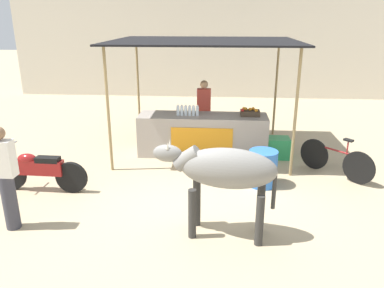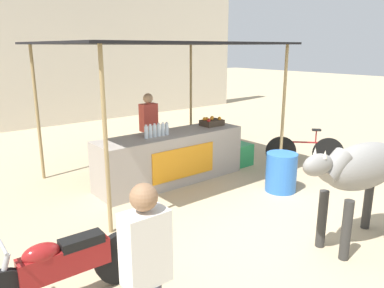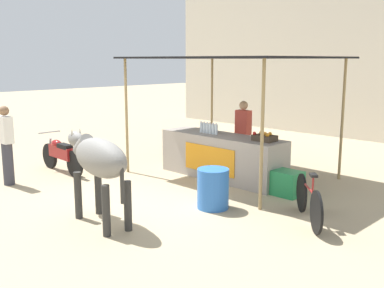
{
  "view_description": "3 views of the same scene",
  "coord_description": "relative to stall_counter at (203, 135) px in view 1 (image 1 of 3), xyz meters",
  "views": [
    {
      "loc": [
        0.4,
        -6.25,
        3.15
      ],
      "look_at": [
        -0.14,
        0.77,
        0.73
      ],
      "focal_mm": 35.0,
      "sensor_mm": 36.0,
      "label": 1
    },
    {
      "loc": [
        -4.04,
        -3.42,
        2.56
      ],
      "look_at": [
        -0.02,
        1.54,
        0.89
      ],
      "focal_mm": 35.0,
      "sensor_mm": 36.0,
      "label": 2
    },
    {
      "loc": [
        6.33,
        -5.08,
        2.57
      ],
      "look_at": [
        -0.11,
        1.38,
        0.85
      ],
      "focal_mm": 42.0,
      "sensor_mm": 36.0,
      "label": 3
    }
  ],
  "objects": [
    {
      "name": "bicycle_leaning",
      "position": [
        2.8,
        -1.08,
        -0.13
      ],
      "size": [
        1.18,
        1.23,
        0.85
      ],
      "color": "black",
      "rests_on": "ground"
    },
    {
      "name": "motorcycle_parked",
      "position": [
        -2.95,
        -2.24,
        -0.05
      ],
      "size": [
        1.8,
        0.55,
        0.9
      ],
      "color": "black",
      "rests_on": "ground"
    },
    {
      "name": "cooler_box",
      "position": [
        1.73,
        -0.1,
        -0.24
      ],
      "size": [
        0.6,
        0.44,
        0.48
      ],
      "primitive_type": "cube",
      "color": "#268C4C",
      "rests_on": "ground"
    },
    {
      "name": "vendor_behind_counter",
      "position": [
        -0.01,
        0.75,
        0.37
      ],
      "size": [
        0.34,
        0.22,
        1.65
      ],
      "color": "#383842",
      "rests_on": "ground"
    },
    {
      "name": "stall_counter",
      "position": [
        0.0,
        0.0,
        0.0
      ],
      "size": [
        3.0,
        0.82,
        0.96
      ],
      "color": "#9E9389",
      "rests_on": "ground"
    },
    {
      "name": "ground_plane",
      "position": [
        0.0,
        -2.2,
        -0.48
      ],
      "size": [
        60.0,
        60.0,
        0.0
      ],
      "primitive_type": "plane",
      "color": "tan"
    },
    {
      "name": "cow",
      "position": [
        0.47,
        -3.46,
        0.55
      ],
      "size": [
        1.85,
        0.69,
        1.44
      ],
      "color": "gray",
      "rests_on": "ground"
    },
    {
      "name": "building_wall_far",
      "position": [
        0.0,
        6.97,
        2.53
      ],
      "size": [
        16.0,
        0.5,
        6.02
      ],
      "primitive_type": "cube",
      "color": "beige",
      "rests_on": "ground"
    },
    {
      "name": "passerby_on_street",
      "position": [
        -2.78,
        -3.54,
        0.37
      ],
      "size": [
        0.34,
        0.22,
        1.65
      ],
      "color": "#383842",
      "rests_on": "ground"
    },
    {
      "name": "stall_awning",
      "position": [
        0.0,
        0.3,
        2.05
      ],
      "size": [
        4.2,
        3.2,
        2.63
      ],
      "color": "black",
      "rests_on": "ground"
    },
    {
      "name": "water_bottle_row",
      "position": [
        -0.35,
        -0.05,
        0.59
      ],
      "size": [
        0.52,
        0.07,
        0.25
      ],
      "color": "silver",
      "rests_on": "stall_counter"
    },
    {
      "name": "water_barrel",
      "position": [
        1.25,
        -1.66,
        -0.13
      ],
      "size": [
        0.55,
        0.55,
        0.71
      ],
      "primitive_type": "cylinder",
      "color": "blue",
      "rests_on": "ground"
    },
    {
      "name": "fruit_crate",
      "position": [
        1.09,
        0.05,
        0.55
      ],
      "size": [
        0.44,
        0.32,
        0.18
      ],
      "color": "#3F3326",
      "rests_on": "stall_counter"
    }
  ]
}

